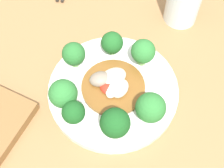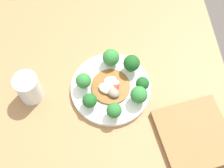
% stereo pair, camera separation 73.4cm
% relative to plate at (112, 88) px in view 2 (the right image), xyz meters
% --- Properties ---
extents(ground_plane, '(8.00, 8.00, 0.00)m').
position_rel_plate_xyz_m(ground_plane, '(0.01, -0.00, -0.78)').
color(ground_plane, '#4C4742').
extents(table, '(0.88, 0.74, 0.78)m').
position_rel_plate_xyz_m(table, '(0.01, -0.00, -0.40)').
color(table, olive).
rests_on(table, ground_plane).
extents(plate, '(0.24, 0.24, 0.02)m').
position_rel_plate_xyz_m(plate, '(0.00, 0.00, 0.00)').
color(plate, white).
rests_on(plate, table).
extents(broccoli_north, '(0.04, 0.04, 0.05)m').
position_rel_plate_xyz_m(broccoli_north, '(0.01, 0.09, 0.04)').
color(broccoli_north, '#89B76B').
rests_on(broccoli_north, plate).
extents(broccoli_east, '(0.04, 0.04, 0.06)m').
position_rel_plate_xyz_m(broccoli_east, '(0.09, -0.00, 0.04)').
color(broccoli_east, '#70A356').
rests_on(broccoli_east, plate).
extents(broccoli_southeast, '(0.04, 0.04, 0.05)m').
position_rel_plate_xyz_m(broccoli_southeast, '(0.05, -0.07, 0.04)').
color(broccoli_southeast, '#7AAD5B').
rests_on(broccoli_southeast, plate).
extents(broccoli_west, '(0.05, 0.05, 0.06)m').
position_rel_plate_xyz_m(broccoli_west, '(-0.08, 0.01, 0.04)').
color(broccoli_west, '#70A356').
rests_on(broccoli_west, plate).
extents(broccoli_northwest, '(0.05, 0.05, 0.07)m').
position_rel_plate_xyz_m(broccoli_northwest, '(-0.05, 0.07, 0.05)').
color(broccoli_northwest, '#70A356').
rests_on(broccoli_northwest, plate).
extents(broccoli_northeast, '(0.05, 0.05, 0.06)m').
position_rel_plate_xyz_m(broccoli_northeast, '(0.05, 0.07, 0.04)').
color(broccoli_northeast, '#7AAD5B').
rests_on(broccoli_northeast, plate).
extents(broccoli_south, '(0.05, 0.05, 0.06)m').
position_rel_plate_xyz_m(broccoli_south, '(-0.01, -0.08, 0.04)').
color(broccoli_south, '#7AAD5B').
rests_on(broccoli_south, plate).
extents(stirfry_center, '(0.12, 0.12, 0.03)m').
position_rel_plate_xyz_m(stirfry_center, '(0.00, -0.00, 0.02)').
color(stirfry_center, brown).
rests_on(stirfry_center, plate).
extents(drinking_glass, '(0.07, 0.07, 0.10)m').
position_rel_plate_xyz_m(drinking_glass, '(-0.01, -0.24, 0.04)').
color(drinking_glass, silver).
rests_on(drinking_glass, table).
extents(cutting_board, '(0.23, 0.23, 0.02)m').
position_rel_plate_xyz_m(cutting_board, '(0.17, 0.22, 0.00)').
color(cutting_board, brown).
rests_on(cutting_board, table).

